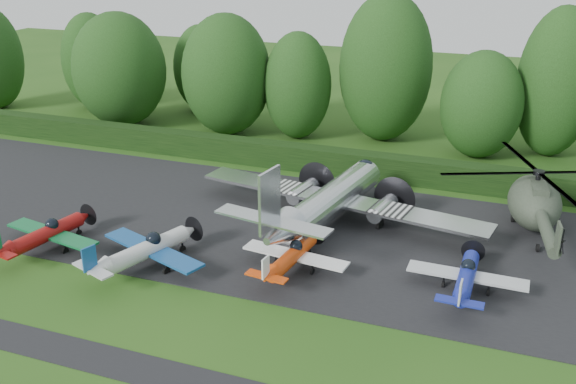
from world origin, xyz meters
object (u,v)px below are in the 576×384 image
(light_plane_white, at_px, (146,250))
(helicopter, at_px, (535,199))
(light_plane_red, at_px, (45,234))
(light_plane_blue, at_px, (466,277))
(light_plane_orange, at_px, (292,256))
(transport_plane, at_px, (331,201))

(light_plane_white, height_order, helicopter, helicopter)
(light_plane_red, distance_m, light_plane_blue, 24.79)
(light_plane_red, height_order, light_plane_orange, light_plane_red)
(light_plane_red, height_order, light_plane_white, light_plane_white)
(light_plane_white, xyz_separation_m, light_plane_blue, (17.60, 3.46, -0.16))
(light_plane_orange, height_order, helicopter, helicopter)
(light_plane_orange, relative_size, helicopter, 0.45)
(light_plane_blue, distance_m, helicopter, 10.29)
(light_plane_red, xyz_separation_m, helicopter, (27.74, 13.31, 1.09))
(light_plane_red, bearing_deg, transport_plane, 20.28)
(light_plane_red, relative_size, light_plane_white, 0.92)
(light_plane_orange, bearing_deg, light_plane_red, -176.87)
(transport_plane, distance_m, helicopter, 13.13)
(light_plane_red, xyz_separation_m, light_plane_blue, (24.53, 3.60, -0.07))
(transport_plane, relative_size, light_plane_blue, 3.06)
(light_plane_blue, bearing_deg, transport_plane, 147.71)
(light_plane_red, relative_size, helicopter, 0.49)
(transport_plane, bearing_deg, light_plane_blue, -41.18)
(light_plane_blue, bearing_deg, light_plane_orange, -175.27)
(light_plane_red, relative_size, light_plane_orange, 1.08)
(helicopter, bearing_deg, light_plane_red, -146.71)
(transport_plane, relative_size, helicopter, 1.39)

